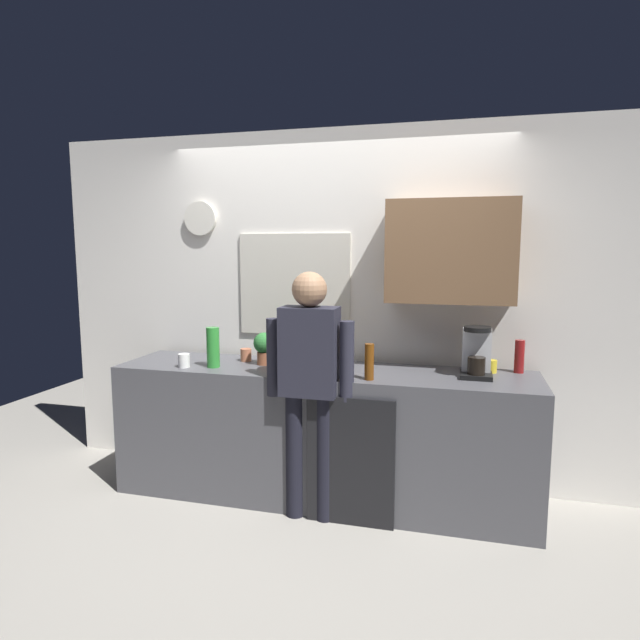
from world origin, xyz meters
name	(u,v)px	position (x,y,z in m)	size (l,w,h in m)	color
ground_plane	(310,516)	(0.00, 0.00, 0.00)	(8.00, 8.00, 0.00)	#9E998E
kitchen_counter	(322,434)	(0.00, 0.30, 0.46)	(2.87, 0.64, 0.92)	#4C4C51
dishwasher_panel	(350,462)	(0.27, -0.03, 0.41)	(0.56, 0.02, 0.83)	black
back_wall_assembly	(349,300)	(0.10, 0.70, 1.36)	(4.47, 0.42, 2.60)	white
coffee_maker	(477,354)	(1.02, 0.34, 1.07)	(0.20, 0.20, 0.33)	black
bottle_amber_beer	(369,362)	(0.36, 0.09, 1.04)	(0.06, 0.06, 0.23)	brown
bottle_olive_oil	(293,346)	(-0.25, 0.44, 1.05)	(0.06, 0.06, 0.25)	olive
bottle_clear_soda	(213,347)	(-0.74, 0.17, 1.06)	(0.09, 0.09, 0.28)	#2D8C33
bottle_red_vinegar	(519,356)	(1.29, 0.53, 1.03)	(0.06, 0.06, 0.22)	maroon
cup_white_mug	(184,361)	(-0.94, 0.11, 0.97)	(0.08, 0.08, 0.10)	white
cup_terracotta_mug	(246,355)	(-0.60, 0.41, 0.97)	(0.08, 0.08, 0.09)	#B26647
cup_yellow_cup	(491,366)	(1.12, 0.49, 0.96)	(0.07, 0.07, 0.09)	yellow
mixing_bowl	(328,365)	(0.05, 0.27, 0.96)	(0.22, 0.22, 0.08)	orange
potted_plant	(264,346)	(-0.43, 0.34, 1.05)	(0.15, 0.15, 0.23)	#9E5638
dish_soap	(293,362)	(-0.15, 0.13, 1.00)	(0.06, 0.06, 0.18)	green
person_at_sink	(310,375)	(0.00, 0.00, 0.95)	(0.57, 0.22, 1.60)	black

